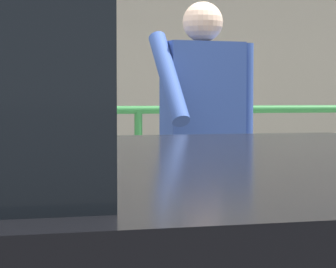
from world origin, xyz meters
TOP-DOWN VIEW (x-y plane):
  - parking_meter at (0.33, 0.54)m, footprint 0.16×0.17m
  - pedestrian_at_meter at (0.98, 0.70)m, footprint 0.60×0.55m
  - background_railing at (0.00, 2.31)m, footprint 24.06×0.06m
  - backdrop_wall at (0.00, 4.32)m, footprint 32.00×0.50m

SIDE VIEW (x-z plane):
  - background_railing at x=0.00m, z-range 0.37..1.40m
  - pedestrian_at_meter at x=0.98m, z-range 0.26..1.87m
  - parking_meter at x=0.33m, z-range 0.47..1.99m
  - backdrop_wall at x=0.00m, z-range 0.00..3.21m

